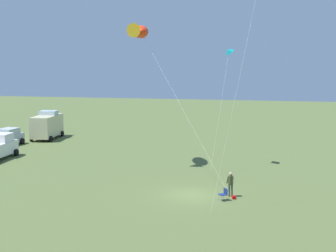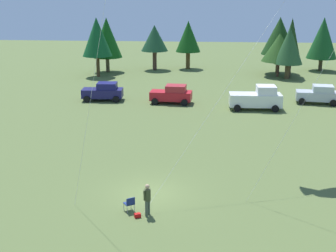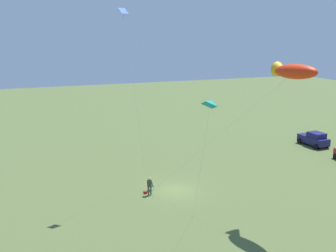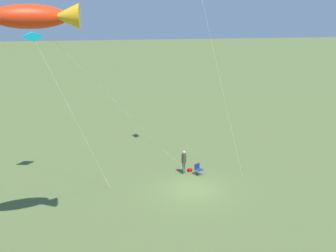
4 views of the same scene
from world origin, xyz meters
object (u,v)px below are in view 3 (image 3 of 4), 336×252
car_navy_hatch (314,139)px  kite_diamond_blue (125,25)px  kite_large_fish (292,71)px  folding_chair (150,186)px  backpack_on_grass (145,192)px  person_kite_flyer (150,185)px  kite_delta_teal (211,104)px

car_navy_hatch → kite_diamond_blue: 31.64m
car_navy_hatch → kite_diamond_blue: (7.22, -27.26, 14.34)m
kite_large_fish → kite_diamond_blue: 13.99m
folding_chair → backpack_on_grass: (0.50, -0.64, -0.38)m
person_kite_flyer → kite_diamond_blue: size_ratio=0.10×
kite_diamond_blue → car_navy_hatch: bearing=104.8°
kite_diamond_blue → person_kite_flyer: bearing=73.0°
car_navy_hatch → backpack_on_grass: bearing=-77.5°
folding_chair → person_kite_flyer: bearing=-144.9°
backpack_on_grass → kite_large_fish: kite_large_fish is taller
backpack_on_grass → kite_diamond_blue: (-0.06, -1.53, 15.18)m
kite_large_fish → backpack_on_grass: bearing=-133.5°
person_kite_flyer → kite_delta_teal: 13.29m
folding_chair → kite_large_fish: kite_large_fish is taller
backpack_on_grass → kite_diamond_blue: bearing=-92.4°
folding_chair → kite_large_fish: (9.01, 8.33, 11.38)m
person_kite_flyer → kite_diamond_blue: (-0.55, -1.81, 14.27)m
kite_delta_teal → kite_diamond_blue: bearing=-163.3°
folding_chair → kite_delta_teal: size_ratio=0.08×
kite_diamond_blue → backpack_on_grass: bearing=87.6°
folding_chair → kite_diamond_blue: bearing=156.6°
car_navy_hatch → kite_delta_teal: (17.37, -24.23, 9.19)m
folding_chair → kite_delta_teal: (10.58, 0.86, 9.65)m
backpack_on_grass → kite_delta_teal: size_ratio=0.03×
kite_large_fish → kite_diamond_blue: size_ratio=0.75×
car_navy_hatch → kite_diamond_blue: bearing=-78.4°
kite_delta_teal → folding_chair: bearing=-175.3°
kite_large_fish → kite_delta_teal: bearing=-78.2°
backpack_on_grass → kite_large_fish: (8.51, 8.98, 11.76)m
folding_chair → kite_delta_teal: kite_delta_teal is taller
folding_chair → kite_delta_teal: bearing=-120.1°
person_kite_flyer → car_navy_hatch: 26.61m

